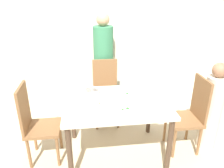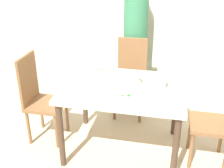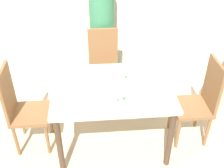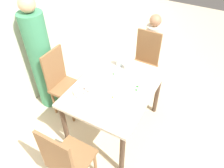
# 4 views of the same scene
# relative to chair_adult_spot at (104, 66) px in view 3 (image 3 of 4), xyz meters

# --- Properties ---
(ground_plane) EXTENTS (10.00, 10.00, 0.00)m
(ground_plane) POSITION_rel_chair_adult_spot_xyz_m (0.04, -0.80, -0.53)
(ground_plane) COLOR beige
(dining_table) EXTENTS (1.22, 0.91, 0.76)m
(dining_table) POSITION_rel_chair_adult_spot_xyz_m (0.04, -0.80, 0.14)
(dining_table) COLOR beige
(dining_table) RESTS_ON ground_plane
(chair_adult_spot) EXTENTS (0.40, 0.40, 1.00)m
(chair_adult_spot) POSITION_rel_chair_adult_spot_xyz_m (0.00, 0.00, 0.00)
(chair_adult_spot) COLOR brown
(chair_adult_spot) RESTS_ON ground_plane
(chair_child_spot) EXTENTS (0.40, 0.40, 1.00)m
(chair_child_spot) POSITION_rel_chair_adult_spot_xyz_m (1.00, -0.81, 0.00)
(chair_child_spot) COLOR brown
(chair_child_spot) RESTS_ON ground_plane
(chair_empty_left) EXTENTS (0.40, 0.40, 1.00)m
(chair_empty_left) POSITION_rel_chair_adult_spot_xyz_m (-0.91, -0.78, 0.00)
(chair_empty_left) COLOR brown
(chair_empty_left) RESTS_ON ground_plane
(person_adult) EXTENTS (0.31, 0.31, 1.67)m
(person_adult) POSITION_rel_chair_adult_spot_xyz_m (0.00, 0.32, 0.25)
(person_adult) COLOR #387F56
(person_adult) RESTS_ON ground_plane
(bowl_curry) EXTENTS (0.23, 0.23, 0.05)m
(bowl_curry) POSITION_rel_chair_adult_spot_xyz_m (-0.24, -0.55, 0.26)
(bowl_curry) COLOR silver
(bowl_curry) RESTS_ON dining_table
(plate_rice_adult) EXTENTS (0.25, 0.25, 0.05)m
(plate_rice_adult) POSITION_rel_chair_adult_spot_xyz_m (0.16, -0.70, 0.25)
(plate_rice_adult) COLOR white
(plate_rice_adult) RESTS_ON dining_table
(plate_rice_child) EXTENTS (0.24, 0.24, 0.05)m
(plate_rice_child) POSITION_rel_chair_adult_spot_xyz_m (-0.11, -0.86, 0.25)
(plate_rice_child) COLOR white
(plate_rice_child) RESTS_ON dining_table
(plate_noodles) EXTENTS (0.26, 0.26, 0.05)m
(plate_noodles) POSITION_rel_chair_adult_spot_xyz_m (0.12, -1.03, 0.25)
(plate_noodles) COLOR white
(plate_noodles) RESTS_ON dining_table
(glass_water_tall) EXTENTS (0.08, 0.08, 0.13)m
(glass_water_tall) POSITION_rel_chair_adult_spot_xyz_m (0.44, -0.66, 0.30)
(glass_water_tall) COLOR silver
(glass_water_tall) RESTS_ON dining_table
(glass_water_short) EXTENTS (0.07, 0.07, 0.14)m
(glass_water_short) POSITION_rel_chair_adult_spot_xyz_m (0.42, -0.79, 0.30)
(glass_water_short) COLOR silver
(glass_water_short) RESTS_ON dining_table
(napkin_folded) EXTENTS (0.14, 0.14, 0.01)m
(napkin_folded) POSITION_rel_chair_adult_spot_xyz_m (-0.33, -0.90, 0.24)
(napkin_folded) COLOR white
(napkin_folded) RESTS_ON dining_table
(fork_steel) EXTENTS (0.18, 0.07, 0.01)m
(fork_steel) POSITION_rel_chair_adult_spot_xyz_m (0.44, -0.96, 0.24)
(fork_steel) COLOR silver
(fork_steel) RESTS_ON dining_table
(spoon_steel) EXTENTS (0.17, 0.08, 0.01)m
(spoon_steel) POSITION_rel_chair_adult_spot_xyz_m (-0.15, -1.15, 0.24)
(spoon_steel) COLOR silver
(spoon_steel) RESTS_ON dining_table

